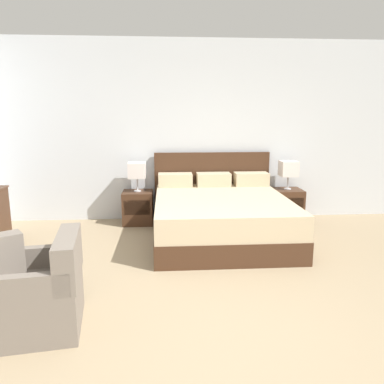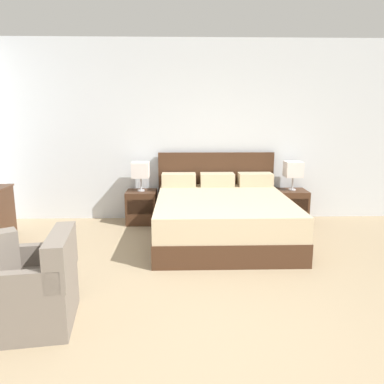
{
  "view_description": "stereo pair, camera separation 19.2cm",
  "coord_description": "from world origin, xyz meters",
  "px_view_note": "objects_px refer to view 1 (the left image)",
  "views": [
    {
      "loc": [
        -0.45,
        -2.6,
        1.69
      ],
      "look_at": [
        -0.13,
        1.85,
        0.75
      ],
      "focal_mm": 35.0,
      "sensor_mm": 36.0,
      "label": 1
    },
    {
      "loc": [
        -0.26,
        -2.61,
        1.69
      ],
      "look_at": [
        -0.13,
        1.85,
        0.75
      ],
      "focal_mm": 35.0,
      "sensor_mm": 36.0,
      "label": 2
    }
  ],
  "objects_px": {
    "nightstand_right": "(287,205)",
    "bed": "(220,215)",
    "table_lamp_left": "(137,170)",
    "table_lamp_right": "(289,169)",
    "armchair_companion": "(41,294)",
    "nightstand_left": "(138,207)"
  },
  "relations": [
    {
      "from": "bed",
      "to": "table_lamp_right",
      "type": "xyz_separation_m",
      "value": [
        1.18,
        0.76,
        0.52
      ]
    },
    {
      "from": "table_lamp_left",
      "to": "armchair_companion",
      "type": "height_order",
      "value": "table_lamp_left"
    },
    {
      "from": "nightstand_right",
      "to": "table_lamp_right",
      "type": "height_order",
      "value": "table_lamp_right"
    },
    {
      "from": "nightstand_left",
      "to": "table_lamp_left",
      "type": "distance_m",
      "value": 0.58
    },
    {
      "from": "nightstand_left",
      "to": "nightstand_right",
      "type": "height_order",
      "value": "same"
    },
    {
      "from": "table_lamp_right",
      "to": "armchair_companion",
      "type": "relative_size",
      "value": 0.58
    },
    {
      "from": "nightstand_left",
      "to": "table_lamp_left",
      "type": "bearing_deg",
      "value": 90.0
    },
    {
      "from": "table_lamp_left",
      "to": "nightstand_left",
      "type": "bearing_deg",
      "value": -90.0
    },
    {
      "from": "bed",
      "to": "table_lamp_left",
      "type": "height_order",
      "value": "bed"
    },
    {
      "from": "table_lamp_right",
      "to": "armchair_companion",
      "type": "bearing_deg",
      "value": -135.38
    },
    {
      "from": "bed",
      "to": "table_lamp_left",
      "type": "xyz_separation_m",
      "value": [
        -1.18,
        0.76,
        0.52
      ]
    },
    {
      "from": "nightstand_right",
      "to": "armchair_companion",
      "type": "distance_m",
      "value": 4.11
    },
    {
      "from": "nightstand_left",
      "to": "table_lamp_left",
      "type": "xyz_separation_m",
      "value": [
        -0.0,
        0.0,
        0.58
      ]
    },
    {
      "from": "nightstand_left",
      "to": "table_lamp_left",
      "type": "height_order",
      "value": "table_lamp_left"
    },
    {
      "from": "table_lamp_left",
      "to": "armchair_companion",
      "type": "xyz_separation_m",
      "value": [
        -0.56,
        -2.89,
        -0.55
      ]
    },
    {
      "from": "nightstand_left",
      "to": "armchair_companion",
      "type": "height_order",
      "value": "armchair_companion"
    },
    {
      "from": "table_lamp_right",
      "to": "table_lamp_left",
      "type": "bearing_deg",
      "value": 180.0
    },
    {
      "from": "bed",
      "to": "armchair_companion",
      "type": "distance_m",
      "value": 2.75
    },
    {
      "from": "table_lamp_left",
      "to": "table_lamp_right",
      "type": "height_order",
      "value": "same"
    },
    {
      "from": "nightstand_right",
      "to": "bed",
      "type": "bearing_deg",
      "value": -147.23
    },
    {
      "from": "table_lamp_right",
      "to": "nightstand_left",
      "type": "bearing_deg",
      "value": -179.96
    },
    {
      "from": "bed",
      "to": "nightstand_right",
      "type": "xyz_separation_m",
      "value": [
        1.18,
        0.76,
        -0.06
      ]
    }
  ]
}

